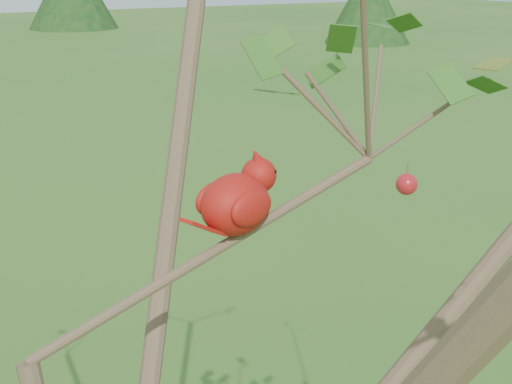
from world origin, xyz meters
TOP-DOWN VIEW (x-y plane):
  - crabapple_tree at (0.03, -0.02)m, footprint 2.35×2.05m
  - cardinal at (0.30, 0.07)m, footprint 0.21×0.13m

SIDE VIEW (x-z plane):
  - crabapple_tree at x=0.03m, z-range 0.65..3.60m
  - cardinal at x=0.30m, z-range 2.08..2.23m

